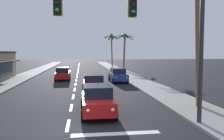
# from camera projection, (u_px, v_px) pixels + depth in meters

# --- Properties ---
(ground_plane) EXTENTS (220.00, 220.00, 0.00)m
(ground_plane) POSITION_uv_depth(u_px,v_px,m) (67.00, 131.00, 10.68)
(ground_plane) COLOR black
(sidewalk_right) EXTENTS (3.20, 110.00, 0.14)m
(sidewalk_right) POSITION_uv_depth(u_px,v_px,m) (134.00, 79.00, 31.46)
(sidewalk_right) COLOR gray
(sidewalk_right) RESTS_ON ground
(sidewalk_left) EXTENTS (3.20, 110.00, 0.14)m
(sidewalk_left) POSITION_uv_depth(u_px,v_px,m) (14.00, 80.00, 29.43)
(sidewalk_left) COLOR gray
(sidewalk_left) RESTS_ON ground
(lane_markings) EXTENTS (4.28, 88.88, 0.01)m
(lane_markings) POSITION_uv_depth(u_px,v_px,m) (79.00, 79.00, 31.09)
(lane_markings) COLOR silver
(lane_markings) RESTS_ON ground
(traffic_signal_mast) EXTENTS (10.47, 0.41, 7.12)m
(traffic_signal_mast) POSITION_uv_depth(u_px,v_px,m) (137.00, 21.00, 10.84)
(traffic_signal_mast) COLOR #2D2D33
(traffic_signal_mast) RESTS_ON ground
(sedan_lead_at_stop_bar) EXTENTS (1.95, 4.45, 1.68)m
(sedan_lead_at_stop_bar) POSITION_uv_depth(u_px,v_px,m) (97.00, 99.00, 13.69)
(sedan_lead_at_stop_bar) COLOR red
(sedan_lead_at_stop_bar) RESTS_ON ground
(sedan_third_in_queue) EXTENTS (1.95, 4.45, 1.68)m
(sedan_third_in_queue) POSITION_uv_depth(u_px,v_px,m) (93.00, 84.00, 20.34)
(sedan_third_in_queue) COLOR red
(sedan_third_in_queue) RESTS_ON ground
(sedan_oncoming_far) EXTENTS (2.04, 4.49, 1.68)m
(sedan_oncoming_far) POSITION_uv_depth(u_px,v_px,m) (63.00, 74.00, 30.48)
(sedan_oncoming_far) COLOR red
(sedan_oncoming_far) RESTS_ON ground
(sedan_parked_nearest_kerb) EXTENTS (2.05, 4.49, 1.68)m
(sedan_parked_nearest_kerb) POSITION_uv_depth(u_px,v_px,m) (118.00, 75.00, 28.48)
(sedan_parked_nearest_kerb) COLOR navy
(sedan_parked_nearest_kerb) RESTS_ON ground
(palm_right_nearest) EXTENTS (4.53, 4.53, 8.99)m
(palm_right_nearest) POSITION_uv_depth(u_px,v_px,m) (198.00, 8.00, 14.64)
(palm_right_nearest) COLOR brown
(palm_right_nearest) RESTS_ON ground
(palm_right_third) EXTENTS (3.52, 3.56, 7.05)m
(palm_right_third) POSITION_uv_depth(u_px,v_px,m) (124.00, 43.00, 42.07)
(palm_right_third) COLOR brown
(palm_right_third) RESTS_ON ground
(palm_right_farthest) EXTENTS (3.85, 3.78, 8.07)m
(palm_right_farthest) POSITION_uv_depth(u_px,v_px,m) (112.00, 41.00, 55.54)
(palm_right_farthest) COLOR brown
(palm_right_farthest) RESTS_ON ground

